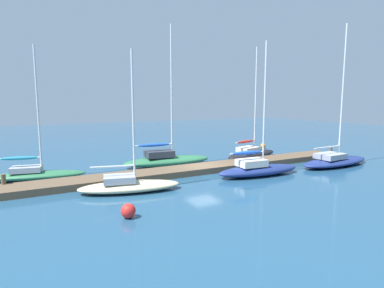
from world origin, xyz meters
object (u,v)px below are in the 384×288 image
Objects in this scene: sailboat_0 at (35,173)px; mooring_buoy_orange at (263,146)px; sailboat_1 at (129,184)px; sailboat_2 at (167,159)px; sailboat_3 at (258,168)px; sailboat_5 at (335,160)px; sailboat_4 at (251,153)px; mooring_buoy_red at (128,211)px.

sailboat_0 is 15.02× the size of mooring_buoy_orange.
sailboat_2 reaches higher than sailboat_1.
sailboat_3 reaches higher than sailboat_1.
sailboat_5 is at bearing -96.00° from mooring_buoy_orange.
mooring_buoy_orange is (1.13, 10.77, -0.20)m from sailboat_5.
sailboat_2 is at bearing 11.97° from sailboat_0.
sailboat_4 reaches higher than mooring_buoy_orange.
mooring_buoy_red is at bearing -145.77° from mooring_buoy_orange.
sailboat_1 reaches higher than mooring_buoy_orange.
sailboat_5 is 16.61× the size of mooring_buoy_red.
sailboat_0 is 0.79× the size of sailboat_5.
sailboat_3 is at bearing -50.07° from sailboat_2.
mooring_buoy_red is (-6.77, -10.60, -0.25)m from sailboat_2.
sailboat_3 is 0.93× the size of sailboat_4.
sailboat_0 is at bearing -171.64° from mooring_buoy_orange.
sailboat_0 is at bearing 160.15° from sailboat_3.
sailboat_3 is 7.40m from sailboat_4.
sailboat_2 is 1.20× the size of sailboat_3.
sailboat_5 is 19.01× the size of mooring_buoy_orange.
mooring_buoy_red is at bearing -160.93° from sailboat_4.
sailboat_2 is (10.43, -0.09, 0.12)m from sailboat_0.
sailboat_1 is 0.87× the size of sailboat_3.
sailboat_3 is (15.11, -6.79, 0.08)m from sailboat_0.
mooring_buoy_red reaches higher than mooring_buoy_orange.
sailboat_3 is at bearing -138.53° from sailboat_4.
sailboat_0 is 10.43m from sailboat_2.
sailboat_0 reaches higher than mooring_buoy_red.
sailboat_0 is 0.95× the size of sailboat_3.
sailboat_5 is at bearing -70.00° from sailboat_4.
sailboat_0 is at bearing -175.52° from sailboat_2.
sailboat_5 is (8.47, -0.35, -0.06)m from sailboat_3.
sailboat_4 is (14.33, 5.52, 0.09)m from sailboat_1.
sailboat_1 is at bearing 174.29° from sailboat_5.
sailboat_5 reaches higher than sailboat_4.
mooring_buoy_orange is (5.32, 4.38, -0.23)m from sailboat_4.
sailboat_1 is at bearing -126.06° from sailboat_2.
sailboat_5 reaches higher than mooring_buoy_red.
sailboat_5 is (23.58, -7.14, 0.02)m from sailboat_0.
mooring_buoy_red is at bearing -94.31° from sailboat_1.
sailboat_1 reaches higher than mooring_buoy_red.
sailboat_1 is 12.03× the size of mooring_buoy_red.
sailboat_4 is 16.93× the size of mooring_buoy_orange.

